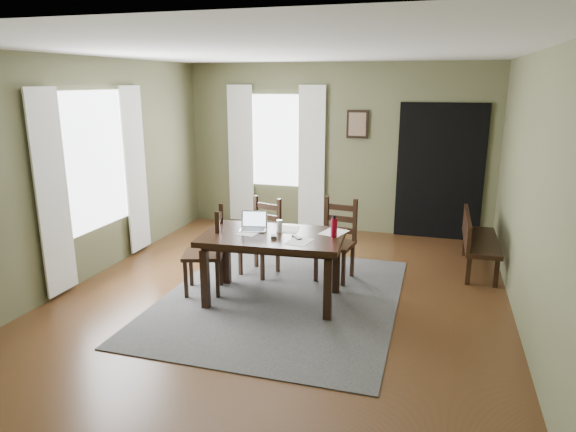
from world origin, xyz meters
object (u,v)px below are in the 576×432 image
(bench, at_px, (476,238))
(water_bottle, at_px, (334,227))
(laptop, at_px, (254,225))
(chair_end, at_px, (208,252))
(chair_back_right, at_px, (336,241))
(dining_table, at_px, (273,243))
(chair_back_left, at_px, (261,238))

(bench, height_order, water_bottle, water_bottle)
(laptop, bearing_deg, chair_end, -179.60)
(chair_back_right, bearing_deg, laptop, -129.33)
(chair_back_right, xyz_separation_m, bench, (1.68, 0.81, -0.05))
(dining_table, height_order, bench, dining_table)
(dining_table, distance_m, chair_back_right, 1.05)
(chair_end, relative_size, laptop, 2.99)
(chair_end, bearing_deg, water_bottle, 75.95)
(chair_end, relative_size, water_bottle, 4.28)
(water_bottle, bearing_deg, laptop, 177.99)
(chair_back_right, distance_m, laptop, 1.15)
(chair_back_right, height_order, bench, chair_back_right)
(chair_end, relative_size, chair_back_left, 1.05)
(chair_back_left, bearing_deg, water_bottle, -16.51)
(bench, bearing_deg, laptop, 121.96)
(bench, relative_size, water_bottle, 5.51)
(dining_table, distance_m, chair_back_left, 0.91)
(dining_table, distance_m, laptop, 0.33)
(chair_end, xyz_separation_m, chair_back_right, (1.34, 0.86, -0.01))
(laptop, xyz_separation_m, water_bottle, (0.93, -0.03, 0.06))
(bench, bearing_deg, chair_back_right, 115.68)
(chair_back_right, bearing_deg, chair_end, -139.21)
(chair_end, xyz_separation_m, laptop, (0.53, 0.11, 0.33))
(chair_back_left, bearing_deg, chair_end, -100.69)
(chair_end, height_order, laptop, chair_end)
(chair_end, bearing_deg, chair_back_right, 105.49)
(chair_end, height_order, chair_back_left, chair_end)
(chair_back_right, relative_size, water_bottle, 4.20)
(bench, xyz_separation_m, laptop, (-2.49, -1.55, 0.39))
(bench, relative_size, laptop, 3.85)
(chair_back_left, bearing_deg, laptop, -61.69)
(chair_back_right, relative_size, laptop, 2.93)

